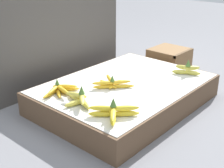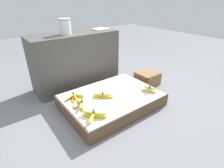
{
  "view_description": "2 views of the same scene",
  "coord_description": "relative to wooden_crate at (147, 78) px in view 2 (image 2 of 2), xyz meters",
  "views": [
    {
      "loc": [
        -1.48,
        -1.18,
        0.94
      ],
      "look_at": [
        -0.11,
        0.02,
        0.18
      ],
      "focal_mm": 50.0,
      "sensor_mm": 36.0,
      "label": 1
    },
    {
      "loc": [
        -1.09,
        -1.44,
        1.22
      ],
      "look_at": [
        0.09,
        0.12,
        0.23
      ],
      "focal_mm": 28.0,
      "sensor_mm": 36.0,
      "label": 2
    }
  ],
  "objects": [
    {
      "name": "ground_plane",
      "position": [
        -0.8,
        -0.15,
        -0.09
      ],
      "size": [
        10.0,
        10.0,
        0.0
      ],
      "primitive_type": "plane",
      "color": "slate"
    },
    {
      "name": "display_platform",
      "position": [
        -0.8,
        -0.15,
        -0.01
      ],
      "size": [
        1.12,
        0.81,
        0.16
      ],
      "color": "brown",
      "rests_on": "ground_plane"
    },
    {
      "name": "back_vendor_table",
      "position": [
        -0.85,
        0.63,
        0.29
      ],
      "size": [
        1.22,
        0.45,
        0.77
      ],
      "color": "#4C4742",
      "rests_on": "ground_plane"
    },
    {
      "name": "wooden_crate",
      "position": [
        0.0,
        0.0,
        0.0
      ],
      "size": [
        0.3,
        0.3,
        0.18
      ],
      "color": "olive",
      "rests_on": "ground_plane"
    },
    {
      "name": "banana_bunch_front_left",
      "position": [
        -1.21,
        -0.41,
        0.1
      ],
      "size": [
        0.23,
        0.22,
        0.11
      ],
      "color": "yellow",
      "rests_on": "display_platform"
    },
    {
      "name": "banana_bunch_front_right",
      "position": [
        -0.38,
        -0.38,
        0.1
      ],
      "size": [
        0.17,
        0.19,
        0.11
      ],
      "color": "gold",
      "rests_on": "display_platform"
    },
    {
      "name": "banana_bunch_middle_left",
      "position": [
        -1.22,
        -0.16,
        0.1
      ],
      "size": [
        0.14,
        0.23,
        0.11
      ],
      "color": "#DBCC4C",
      "rests_on": "display_platform"
    },
    {
      "name": "banana_bunch_middle_midleft",
      "position": [
        -0.91,
        -0.13,
        0.09
      ],
      "size": [
        0.22,
        0.24,
        0.09
      ],
      "color": "gold",
      "rests_on": "display_platform"
    },
    {
      "name": "banana_bunch_back_left",
      "position": [
        -1.19,
        0.03,
        0.09
      ],
      "size": [
        0.25,
        0.17,
        0.08
      ],
      "color": "gold",
      "rests_on": "display_platform"
    },
    {
      "name": "glass_jar",
      "position": [
        -0.97,
        0.59,
        0.78
      ],
      "size": [
        0.15,
        0.15,
        0.2
      ],
      "color": "silver",
      "rests_on": "back_vendor_table"
    },
    {
      "name": "foam_tray_white",
      "position": [
        -0.42,
        0.62,
        0.69
      ],
      "size": [
        0.22,
        0.16,
        0.02
      ],
      "color": "white",
      "rests_on": "back_vendor_table"
    }
  ]
}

